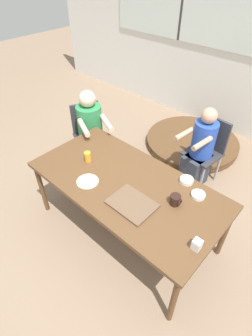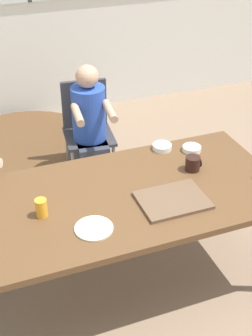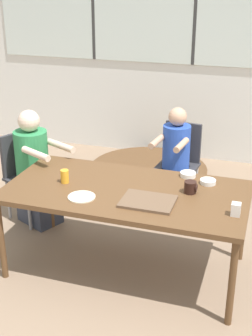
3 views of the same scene
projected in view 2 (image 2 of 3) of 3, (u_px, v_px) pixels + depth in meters
name	position (u px, v px, depth m)	size (l,w,h in m)	color
ground_plane	(126.00, 280.00, 3.14)	(16.00, 16.00, 0.00)	#8C725B
dining_table	(126.00, 201.00, 2.78)	(1.88, 0.95, 0.72)	brown
chair_for_man_blue_shirt	(87.00, 123.00, 3.97)	(0.44, 0.44, 0.86)	#333338
person_man_blue_shirt	(90.00, 134.00, 3.84)	(0.34, 0.54, 1.07)	#333847
food_tray_dark	(173.00, 200.00, 2.68)	(0.39, 0.30, 0.02)	brown
coffee_mug	(193.00, 163.00, 2.94)	(0.10, 0.09, 0.09)	black
juice_glass	(41.00, 208.00, 2.55)	(0.07, 0.07, 0.11)	gold
bowl_white_shallow	(192.00, 149.00, 3.15)	(0.13, 0.13, 0.03)	white
bowl_cereal	(162.00, 147.00, 3.17)	(0.13, 0.13, 0.04)	white
plate_tortillas	(94.00, 228.00, 2.48)	(0.21, 0.21, 0.01)	beige
folded_table_stack	(25.00, 149.00, 4.48)	(1.41, 1.41, 0.12)	brown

